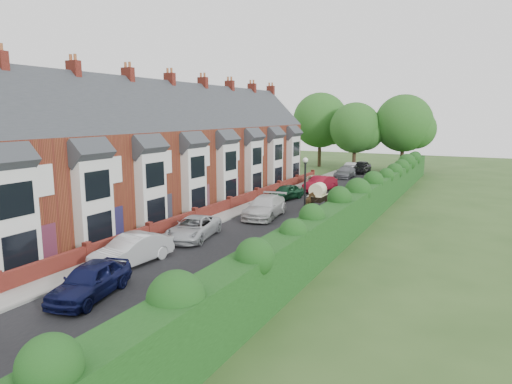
# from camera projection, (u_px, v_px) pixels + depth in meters

# --- Properties ---
(ground) EXTENTS (140.00, 140.00, 0.00)m
(ground) POSITION_uv_depth(u_px,v_px,m) (223.00, 251.00, 26.10)
(ground) COLOR #2D4C1E
(ground) RESTS_ON ground
(road) EXTENTS (6.00, 58.00, 0.02)m
(road) POSITION_uv_depth(u_px,v_px,m) (289.00, 213.00, 36.01)
(road) COLOR black
(road) RESTS_ON ground
(pavement_hedge_side) EXTENTS (2.20, 58.00, 0.12)m
(pavement_hedge_side) POSITION_uv_depth(u_px,v_px,m) (340.00, 218.00, 34.18)
(pavement_hedge_side) COLOR gray
(pavement_hedge_side) RESTS_ON ground
(pavement_house_side) EXTENTS (1.70, 58.00, 0.12)m
(pavement_house_side) POSITION_uv_depth(u_px,v_px,m) (246.00, 208.00, 37.70)
(pavement_house_side) COLOR gray
(pavement_house_side) RESTS_ON ground
(kerb_hedge_side) EXTENTS (0.18, 58.00, 0.13)m
(kerb_hedge_side) POSITION_uv_depth(u_px,v_px,m) (326.00, 216.00, 34.65)
(kerb_hedge_side) COLOR gray
(kerb_hedge_side) RESTS_ON ground
(kerb_house_side) EXTENTS (0.18, 58.00, 0.13)m
(kerb_house_side) POSITION_uv_depth(u_px,v_px,m) (255.00, 209.00, 37.35)
(kerb_house_side) COLOR gray
(kerb_house_side) RESTS_ON ground
(hedge) EXTENTS (2.10, 58.00, 2.85)m
(hedge) POSITION_uv_depth(u_px,v_px,m) (364.00, 199.00, 33.12)
(hedge) COLOR #143611
(hedge) RESTS_ON ground
(terrace_row) EXTENTS (9.05, 40.50, 11.50)m
(terrace_row) POSITION_uv_depth(u_px,v_px,m) (173.00, 153.00, 38.95)
(terrace_row) COLOR brown
(terrace_row) RESTS_ON ground
(garden_wall_row) EXTENTS (0.35, 40.35, 1.10)m
(garden_wall_row) POSITION_uv_depth(u_px,v_px,m) (230.00, 204.00, 37.20)
(garden_wall_row) COLOR maroon
(garden_wall_row) RESTS_ON ground
(lamppost) EXTENTS (0.32, 0.32, 5.16)m
(lamppost) POSITION_uv_depth(u_px,v_px,m) (305.00, 188.00, 27.56)
(lamppost) COLOR black
(lamppost) RESTS_ON ground
(tree_far_left) EXTENTS (7.14, 6.80, 9.29)m
(tree_far_left) POSITION_uv_depth(u_px,v_px,m) (358.00, 129.00, 61.59)
(tree_far_left) COLOR #332316
(tree_far_left) RESTS_ON ground
(tree_far_right) EXTENTS (7.98, 7.60, 10.31)m
(tree_far_right) POSITION_uv_depth(u_px,v_px,m) (407.00, 125.00, 60.58)
(tree_far_right) COLOR #332316
(tree_far_right) RESTS_ON ground
(tree_far_back) EXTENTS (8.40, 8.00, 10.82)m
(tree_far_back) POSITION_uv_depth(u_px,v_px,m) (323.00, 122.00, 66.71)
(tree_far_back) COLOR #332316
(tree_far_back) RESTS_ON ground
(car_navy) EXTENTS (2.69, 4.73, 1.51)m
(car_navy) POSITION_uv_depth(u_px,v_px,m) (90.00, 280.00, 19.35)
(car_navy) COLOR #0B0F34
(car_navy) RESTS_ON ground
(car_silver_a) EXTENTS (2.09, 4.83, 1.55)m
(car_silver_a) POSITION_uv_depth(u_px,v_px,m) (132.00, 250.00, 23.60)
(car_silver_a) COLOR #B6B6BB
(car_silver_a) RESTS_ON ground
(car_silver_b) EXTENTS (3.17, 5.23, 1.36)m
(car_silver_b) POSITION_uv_depth(u_px,v_px,m) (193.00, 228.00, 28.55)
(car_silver_b) COLOR #B4B7BC
(car_silver_b) RESTS_ON ground
(car_white) EXTENTS (2.90, 5.74, 1.60)m
(car_white) POSITION_uv_depth(u_px,v_px,m) (265.00, 207.00, 34.46)
(car_white) COLOR silver
(car_white) RESTS_ON ground
(car_green) EXTENTS (2.53, 4.32, 1.38)m
(car_green) POSITION_uv_depth(u_px,v_px,m) (286.00, 192.00, 41.58)
(car_green) COLOR #10361F
(car_green) RESTS_ON ground
(car_red) EXTENTS (2.42, 4.90, 1.54)m
(car_red) POSITION_uv_depth(u_px,v_px,m) (320.00, 184.00, 45.90)
(car_red) COLOR maroon
(car_red) RESTS_ON ground
(car_beige) EXTENTS (3.22, 4.99, 1.28)m
(car_beige) POSITION_uv_depth(u_px,v_px,m) (314.00, 182.00, 48.38)
(car_beige) COLOR beige
(car_beige) RESTS_ON ground
(car_grey) EXTENTS (1.99, 4.76, 1.38)m
(car_grey) POSITION_uv_depth(u_px,v_px,m) (345.00, 172.00, 55.82)
(car_grey) COLOR slate
(car_grey) RESTS_ON ground
(car_black) EXTENTS (2.14, 4.82, 1.61)m
(car_black) POSITION_uv_depth(u_px,v_px,m) (361.00, 167.00, 60.33)
(car_black) COLOR black
(car_black) RESTS_ON ground
(horse) EXTENTS (1.25, 1.90, 1.48)m
(horse) POSITION_uv_depth(u_px,v_px,m) (310.00, 202.00, 36.46)
(horse) COLOR brown
(horse) RESTS_ON ground
(horse_cart) EXTENTS (1.30, 2.87, 2.07)m
(horse_cart) POSITION_uv_depth(u_px,v_px,m) (318.00, 193.00, 38.04)
(horse_cart) COLOR black
(horse_cart) RESTS_ON ground
(car_extra_far) EXTENTS (2.07, 4.30, 1.36)m
(car_extra_far) POSITION_uv_depth(u_px,v_px,m) (351.00, 168.00, 60.47)
(car_extra_far) COLOR silver
(car_extra_far) RESTS_ON ground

